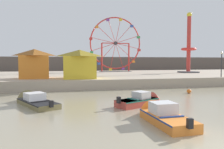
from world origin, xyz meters
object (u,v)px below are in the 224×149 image
motorboat_faded_red (144,100)px  promenade_lamp_near (222,60)px  motorboat_orange_hull (159,114)px  carnival_booth_orange_canopy (35,63)px  drop_tower_red_tower (189,49)px  motorboat_olive_wood (32,100)px  mooring_buoy_orange (189,91)px  ferris_wheel_red_frame (116,44)px  carnival_booth_yellow_awning (80,64)px

motorboat_faded_red → promenade_lamp_near: 17.71m
motorboat_orange_hull → carnival_booth_orange_canopy: (-8.31, 17.22, 2.69)m
motorboat_faded_red → drop_tower_red_tower: (16.75, 20.70, 5.15)m
motorboat_orange_hull → motorboat_olive_wood: size_ratio=0.87×
motorboat_olive_wood → mooring_buoy_orange: 15.00m
ferris_wheel_red_frame → drop_tower_red_tower: size_ratio=1.00×
motorboat_faded_red → ferris_wheel_red_frame: bearing=56.3°
motorboat_olive_wood → promenade_lamp_near: bearing=-99.4°
carnival_booth_yellow_awning → carnival_booth_orange_canopy: carnival_booth_orange_canopy is taller
motorboat_olive_wood → mooring_buoy_orange: size_ratio=12.99×
mooring_buoy_orange → promenade_lamp_near: bearing=32.6°
motorboat_orange_hull → motorboat_faded_red: bearing=-11.1°
motorboat_faded_red → carnival_booth_yellow_awning: bearing=83.7°
motorboat_faded_red → mooring_buoy_orange: motorboat_faded_red is taller
motorboat_faded_red → motorboat_olive_wood: size_ratio=0.75×
motorboat_orange_hull → carnival_booth_orange_canopy: 19.31m
carnival_booth_yellow_awning → carnival_booth_orange_canopy: 5.49m
carnival_booth_yellow_awning → carnival_booth_orange_canopy: bearing=169.5°
ferris_wheel_red_frame → carnival_booth_orange_canopy: 20.68m
motorboat_faded_red → ferris_wheel_red_frame: ferris_wheel_red_frame is taller
promenade_lamp_near → carnival_booth_yellow_awning: bearing=173.2°
motorboat_olive_wood → carnival_booth_orange_canopy: bearing=-22.1°
carnival_booth_orange_canopy → promenade_lamp_near: 23.85m
ferris_wheel_red_frame → mooring_buoy_orange: ferris_wheel_red_frame is taller
carnival_booth_yellow_awning → mooring_buoy_orange: (10.36, -7.21, -2.75)m
carnival_booth_orange_canopy → motorboat_faded_red: bearing=-57.6°
motorboat_olive_wood → drop_tower_red_tower: bearing=-80.6°
motorboat_orange_hull → carnival_booth_yellow_awning: size_ratio=1.14×
motorboat_faded_red → motorboat_olive_wood: 8.58m
carnival_booth_orange_canopy → promenade_lamp_near: bearing=-10.7°
drop_tower_red_tower → carnival_booth_orange_canopy: size_ratio=2.87×
ferris_wheel_red_frame → carnival_booth_yellow_awning: bearing=-118.0°
motorboat_olive_wood → ferris_wheel_red_frame: (13.10, 25.36, 6.37)m
drop_tower_red_tower → promenade_lamp_near: size_ratio=3.25×
drop_tower_red_tower → carnival_booth_orange_canopy: drop_tower_red_tower is taller
carnival_booth_orange_canopy → promenade_lamp_near: (23.60, -3.46, 0.38)m
carnival_booth_yellow_awning → carnival_booth_orange_canopy: (-5.34, 1.29, 0.04)m
motorboat_faded_red → drop_tower_red_tower: size_ratio=0.39×
carnival_booth_orange_canopy → mooring_buoy_orange: size_ratio=8.60×
drop_tower_red_tower → carnival_booth_orange_canopy: bearing=-163.5°
drop_tower_red_tower → promenade_lamp_near: 11.52m
carnival_booth_yellow_awning → promenade_lamp_near: (18.26, -2.17, 0.43)m
motorboat_orange_hull → carnival_booth_yellow_awning: 16.42m
motorboat_faded_red → motorboat_orange_hull: 4.24m
motorboat_faded_red → motorboat_olive_wood: motorboat_faded_red is taller
carnival_booth_yellow_awning → mooring_buoy_orange: carnival_booth_yellow_awning is taller
motorboat_olive_wood → drop_tower_red_tower: (24.94, 18.17, 5.23)m
mooring_buoy_orange → drop_tower_red_tower: bearing=58.1°
motorboat_faded_red → carnival_booth_orange_canopy: (-9.03, 13.04, 2.67)m
motorboat_orange_hull → ferris_wheel_red_frame: size_ratio=0.46×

